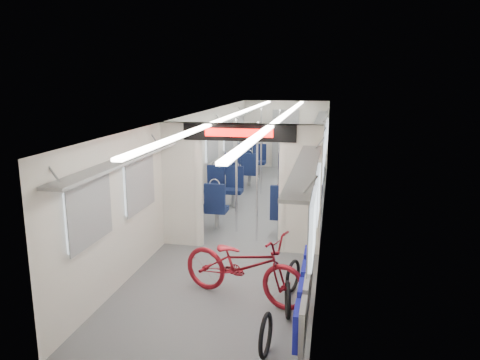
{
  "coord_description": "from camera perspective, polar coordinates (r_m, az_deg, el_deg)",
  "views": [
    {
      "loc": [
        1.6,
        -10.04,
        3.1
      ],
      "look_at": [
        -0.04,
        -1.81,
        1.24
      ],
      "focal_mm": 35.0,
      "sensor_mm": 36.0,
      "label": 1
    }
  ],
  "objects": [
    {
      "name": "seat_bay_far_right",
      "position": [
        13.85,
        8.33,
        1.77
      ],
      "size": [
        0.92,
        2.14,
        1.12
      ],
      "color": "#0C1435",
      "rests_on": "ground"
    },
    {
      "name": "stanchion_far_left",
      "position": [
        12.42,
        2.59,
        3.46
      ],
      "size": [
        0.04,
        0.04,
        2.3
      ],
      "primitive_type": "cylinder",
      "color": "silver",
      "rests_on": "ground"
    },
    {
      "name": "bike_hoop_a",
      "position": [
        5.55,
        3.15,
        -18.6
      ],
      "size": [
        0.1,
        0.53,
        0.52
      ],
      "primitive_type": "torus",
      "rotation": [
        1.57,
        0.0,
        1.47
      ],
      "color": "black",
      "rests_on": "ground"
    },
    {
      "name": "bicycle",
      "position": [
        6.69,
        0.45,
        -10.33
      ],
      "size": [
        2.04,
        1.25,
        1.02
      ],
      "primitive_type": "imported",
      "rotation": [
        0.0,
        0.0,
        1.25
      ],
      "color": "maroon",
      "rests_on": "ground"
    },
    {
      "name": "seat_bay_far_left",
      "position": [
        14.25,
        0.84,
        2.16
      ],
      "size": [
        0.91,
        2.06,
        1.1
      ],
      "color": "#0C1435",
      "rests_on": "ground"
    },
    {
      "name": "seat_bay_near_right",
      "position": [
        10.19,
        7.18,
        -1.97
      ],
      "size": [
        0.95,
        2.28,
        1.16
      ],
      "color": "#0C1435",
      "rests_on": "ground"
    },
    {
      "name": "seat_bay_near_left",
      "position": [
        10.53,
        -3.0,
        -1.58
      ],
      "size": [
        0.9,
        2.05,
        1.09
      ],
      "color": "#0C1435",
      "rests_on": "ground"
    },
    {
      "name": "stanchion_near_right",
      "position": [
        8.79,
        2.08,
        -0.34
      ],
      "size": [
        0.04,
        0.04,
        2.3
      ],
      "primitive_type": "cylinder",
      "color": "silver",
      "rests_on": "ground"
    },
    {
      "name": "stanchion_far_right",
      "position": [
        11.82,
        4.75,
        2.97
      ],
      "size": [
        0.04,
        0.04,
        2.3
      ],
      "primitive_type": "cylinder",
      "color": "silver",
      "rests_on": "ground"
    },
    {
      "name": "stanchion_near_left",
      "position": [
        9.33,
        -0.44,
        0.43
      ],
      "size": [
        0.05,
        0.05,
        2.3
      ],
      "primitive_type": "cylinder",
      "color": "silver",
      "rests_on": "ground"
    },
    {
      "name": "carriage",
      "position": [
        10.04,
        1.96,
        3.33
      ],
      "size": [
        12.0,
        12.02,
        2.31
      ],
      "color": "#515456",
      "rests_on": "ground"
    },
    {
      "name": "flip_bench",
      "position": [
        5.83,
        7.94,
        -13.27
      ],
      "size": [
        0.12,
        2.09,
        0.5
      ],
      "color": "gray",
      "rests_on": "carriage"
    },
    {
      "name": "bike_hoop_b",
      "position": [
        6.34,
        5.82,
        -14.54
      ],
      "size": [
        0.14,
        0.5,
        0.5
      ],
      "primitive_type": "torus",
      "rotation": [
        1.57,
        0.0,
        1.74
      ],
      "color": "black",
      "rests_on": "ground"
    },
    {
      "name": "bike_hoop_c",
      "position": [
        7.06,
        6.47,
        -11.71
      ],
      "size": [
        0.19,
        0.48,
        0.48
      ],
      "primitive_type": "torus",
      "rotation": [
        1.57,
        0.0,
        1.27
      ],
      "color": "black",
      "rests_on": "ground"
    }
  ]
}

